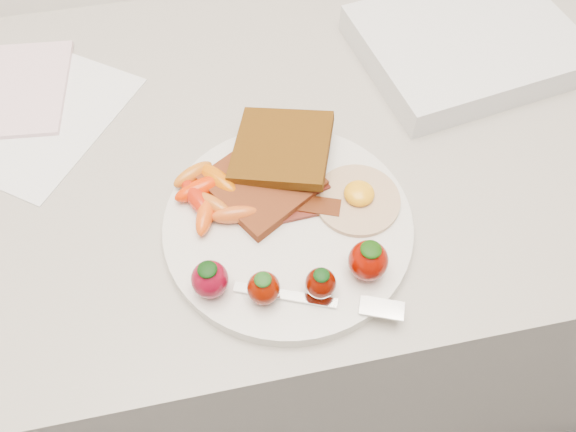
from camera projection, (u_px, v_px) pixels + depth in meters
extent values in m
cube|color=gray|center=(259.00, 294.00, 1.07)|extent=(2.00, 0.60, 0.90)
cylinder|color=silver|center=(288.00, 225.00, 0.61)|extent=(0.27, 0.27, 0.02)
cube|color=#4B1E11|center=(262.00, 183.00, 0.62)|extent=(0.14, 0.14, 0.01)
cube|color=#392208|center=(282.00, 148.00, 0.63)|extent=(0.14, 0.14, 0.03)
cylinder|color=beige|center=(357.00, 200.00, 0.62)|extent=(0.12, 0.12, 0.01)
ellipsoid|color=#F69F12|center=(359.00, 193.00, 0.61)|extent=(0.04, 0.04, 0.02)
cube|color=#4A0B0D|center=(287.00, 213.00, 0.61)|extent=(0.09, 0.03, 0.00)
cube|color=#3C1406|center=(300.00, 204.00, 0.61)|extent=(0.09, 0.05, 0.00)
cube|color=#410A08|center=(291.00, 196.00, 0.61)|extent=(0.09, 0.05, 0.00)
ellipsoid|color=red|center=(200.00, 188.00, 0.62)|extent=(0.06, 0.04, 0.02)
ellipsoid|color=#C55B18|center=(213.00, 205.00, 0.60)|extent=(0.05, 0.05, 0.02)
ellipsoid|color=#E74C0D|center=(205.00, 215.00, 0.60)|extent=(0.03, 0.06, 0.02)
ellipsoid|color=#D45D02|center=(217.00, 179.00, 0.62)|extent=(0.05, 0.06, 0.02)
ellipsoid|color=#CA6314|center=(193.00, 174.00, 0.63)|extent=(0.05, 0.04, 0.02)
ellipsoid|color=#CD5319|center=(235.00, 215.00, 0.60)|extent=(0.05, 0.02, 0.02)
ellipsoid|color=red|center=(197.00, 199.00, 0.61)|extent=(0.04, 0.06, 0.02)
ellipsoid|color=maroon|center=(210.00, 279.00, 0.54)|extent=(0.04, 0.04, 0.04)
ellipsoid|color=black|center=(207.00, 269.00, 0.53)|extent=(0.02, 0.02, 0.01)
ellipsoid|color=#650D00|center=(264.00, 288.00, 0.54)|extent=(0.03, 0.03, 0.04)
ellipsoid|color=#174412|center=(263.00, 280.00, 0.53)|extent=(0.02, 0.02, 0.01)
ellipsoid|color=#500900|center=(321.00, 283.00, 0.55)|extent=(0.03, 0.03, 0.03)
ellipsoid|color=black|center=(322.00, 275.00, 0.53)|extent=(0.02, 0.02, 0.01)
ellipsoid|color=#770900|center=(368.00, 261.00, 0.55)|extent=(0.04, 0.04, 0.04)
ellipsoid|color=#103606|center=(371.00, 249.00, 0.53)|extent=(0.02, 0.02, 0.01)
cube|color=white|center=(285.00, 295.00, 0.55)|extent=(0.10, 0.05, 0.00)
cube|color=silver|center=(382.00, 308.00, 0.55)|extent=(0.05, 0.03, 0.00)
cube|color=white|center=(43.00, 117.00, 0.71)|extent=(0.27, 0.28, 0.00)
cube|color=beige|center=(21.00, 88.00, 0.73)|extent=(0.13, 0.18, 0.01)
cube|color=silver|center=(466.00, 44.00, 0.76)|extent=(0.31, 0.26, 0.04)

